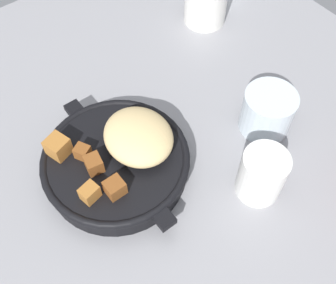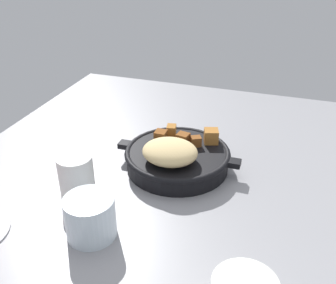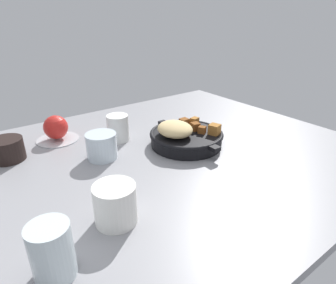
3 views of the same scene
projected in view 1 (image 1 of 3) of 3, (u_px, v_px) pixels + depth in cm
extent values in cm
cube|color=gray|center=(137.00, 158.00, 65.79)|extent=(93.64, 103.40, 2.40)
cylinder|color=black|center=(116.00, 164.00, 61.42)|extent=(21.35, 21.35, 3.98)
torus|color=black|center=(115.00, 158.00, 60.03)|extent=(22.12, 22.12, 1.20)
cube|color=black|center=(164.00, 219.00, 55.01)|extent=(2.64, 2.40, 1.20)
cube|color=black|center=(75.00, 109.00, 65.52)|extent=(2.64, 2.40, 1.20)
ellipsoid|color=#DBBC7F|center=(139.00, 136.00, 59.33)|extent=(11.08, 9.74, 4.22)
cube|color=brown|center=(94.00, 164.00, 57.71)|extent=(2.82, 2.67, 2.46)
cube|color=brown|center=(115.00, 188.00, 55.65)|extent=(2.41, 2.56, 2.41)
cube|color=#A86B2D|center=(58.00, 147.00, 59.04)|extent=(3.71, 3.66, 2.97)
cube|color=#A86B2D|center=(90.00, 193.00, 55.18)|extent=(2.41, 2.78, 2.45)
cube|color=brown|center=(83.00, 152.00, 59.04)|extent=(2.71, 2.62, 2.08)
cylinder|color=silver|center=(206.00, 3.00, 79.48)|extent=(8.27, 8.27, 8.05)
cylinder|color=silver|center=(267.00, 111.00, 65.00)|extent=(8.37, 8.37, 7.22)
cylinder|color=white|center=(262.00, 175.00, 57.96)|extent=(6.64, 6.64, 8.27)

